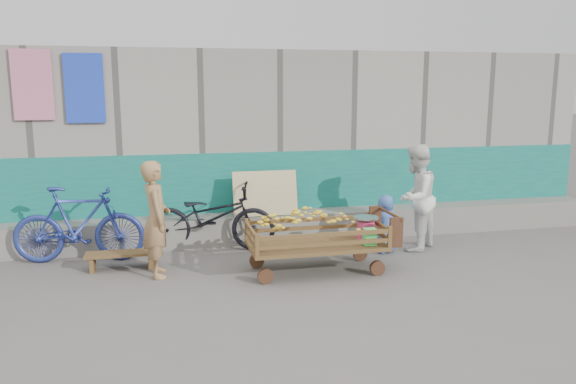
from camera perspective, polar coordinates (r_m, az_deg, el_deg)
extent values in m
plane|color=#5E5A55|center=(6.74, -1.34, -10.37)|extent=(80.00, 80.00, 0.00)
cube|color=gray|center=(10.39, -5.88, 5.47)|extent=(12.00, 3.00, 3.00)
cube|color=#13655F|center=(9.01, -4.62, -0.42)|extent=(12.00, 0.03, 1.40)
cube|color=slate|center=(8.89, -4.36, -3.70)|extent=(12.00, 0.50, 0.45)
cube|color=tan|center=(8.69, -2.32, -0.13)|extent=(1.00, 0.19, 0.68)
cube|color=#D16F92|center=(8.91, -24.53, 9.88)|extent=(0.55, 0.03, 1.00)
cube|color=blue|center=(8.80, -19.98, 9.87)|extent=(0.55, 0.03, 1.00)
cube|color=brown|center=(7.44, 2.86, -5.36)|extent=(1.78, 0.89, 0.05)
cylinder|color=#352013|center=(7.06, -2.30, -8.55)|extent=(0.20, 0.06, 0.20)
cube|color=brown|center=(6.83, -3.17, -5.41)|extent=(0.05, 0.05, 0.28)
cylinder|color=#352013|center=(7.67, -3.20, -6.99)|extent=(0.20, 0.06, 0.20)
cube|color=brown|center=(7.62, -4.22, -3.73)|extent=(0.05, 0.05, 0.28)
cylinder|color=#352013|center=(7.46, 9.06, -7.63)|extent=(0.20, 0.06, 0.20)
cube|color=brown|center=(7.30, 10.28, -4.51)|extent=(0.05, 0.05, 0.28)
cylinder|color=#352013|center=(8.04, 7.33, -6.24)|extent=(0.20, 0.06, 0.20)
cube|color=brown|center=(8.05, 7.98, -3.04)|extent=(0.05, 0.05, 0.28)
cube|color=brown|center=(7.03, 3.78, -5.29)|extent=(1.72, 0.04, 0.05)
cube|color=brown|center=(7.00, 3.79, -4.35)|extent=(1.72, 0.04, 0.05)
cube|color=brown|center=(7.80, 2.05, -3.67)|extent=(1.72, 0.04, 0.05)
cube|color=brown|center=(7.77, 2.05, -2.83)|extent=(1.72, 0.04, 0.05)
cube|color=brown|center=(7.23, -3.72, -4.82)|extent=(0.04, 0.83, 0.05)
cube|color=brown|center=(7.20, -3.73, -3.91)|extent=(0.04, 0.83, 0.05)
cube|color=brown|center=(7.68, 9.07, -4.02)|extent=(0.04, 0.83, 0.05)
cube|color=brown|center=(7.65, 9.09, -3.16)|extent=(0.04, 0.83, 0.05)
cylinder|color=#352013|center=(7.69, 10.35, -2.15)|extent=(0.04, 0.79, 0.04)
cube|color=#352013|center=(8.03, 8.84, -2.80)|extent=(0.18, 0.04, 0.39)
cube|color=#352013|center=(7.38, 10.92, -4.06)|extent=(0.18, 0.04, 0.39)
ellipsoid|color=yellow|center=(7.36, 2.13, -3.59)|extent=(1.28, 0.69, 0.43)
cylinder|color=#E13A76|center=(7.61, 7.90, -3.89)|extent=(0.24, 0.24, 0.26)
cylinder|color=silver|center=(7.58, 7.92, -2.88)|extent=(0.03, 0.03, 0.06)
cylinder|color=silver|center=(7.57, 7.93, -2.59)|extent=(0.34, 0.34, 0.02)
cube|color=#45E05C|center=(7.35, 8.29, -4.51)|extent=(0.16, 0.12, 0.22)
cube|color=brown|center=(7.90, -16.57, -6.01)|extent=(0.94, 0.28, 0.04)
cube|color=brown|center=(7.97, -19.24, -6.94)|extent=(0.06, 0.26, 0.19)
cube|color=brown|center=(7.92, -13.78, -6.77)|extent=(0.06, 0.26, 0.19)
imported|color=#9C754A|center=(7.38, -13.25, -2.69)|extent=(0.41, 0.58, 1.51)
imported|color=white|center=(8.58, 12.83, -0.56)|extent=(0.98, 0.96, 1.59)
imported|color=#3D63B4|center=(8.40, 9.87, -3.21)|extent=(0.50, 0.44, 0.87)
imported|color=black|center=(8.47, -7.82, -2.54)|extent=(2.02, 1.10, 1.01)
imported|color=navy|center=(8.32, -20.48, -3.11)|extent=(1.84, 0.69, 1.08)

